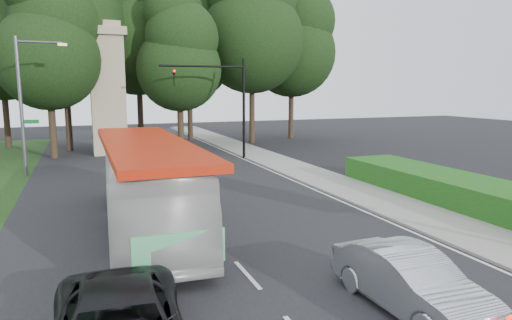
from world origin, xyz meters
name	(u,v)px	position (x,y,z in m)	size (l,w,h in m)	color
road_surface	(185,206)	(0.00, 12.00, 0.01)	(14.00, 80.00, 0.02)	black
sidewalk_right	(352,190)	(8.50, 12.00, 0.06)	(3.00, 80.00, 0.12)	gray
hedge	(459,191)	(11.50, 8.00, 0.60)	(3.00, 14.00, 1.20)	#185316
traffic_signal_mast	(226,94)	(5.68, 24.00, 4.67)	(6.10, 0.35, 7.20)	black
streetlight_signs	(25,100)	(-6.99, 22.01, 4.44)	(2.75, 0.98, 8.00)	#59595E
monument	(107,88)	(-2.00, 30.00, 5.10)	(3.00, 3.00, 10.05)	tan
tree_center_right	(137,20)	(1.00, 35.00, 11.02)	(9.24, 9.24, 18.15)	#2D2116
tree_east_near	(188,40)	(6.00, 37.00, 9.68)	(8.12, 8.12, 15.95)	#2D2116
tree_east_mid	(252,19)	(11.00, 33.00, 11.35)	(9.52, 9.52, 18.70)	#2D2116
tree_far_east	(292,35)	(16.00, 35.00, 10.35)	(8.68, 8.68, 17.05)	#2D2116
tree_monument_left	(46,37)	(-6.00, 29.00, 8.68)	(7.28, 7.28, 14.30)	#2D2116
tree_monument_right	(179,51)	(3.50, 29.50, 8.01)	(6.72, 6.72, 13.20)	#2D2116
transit_bus	(147,186)	(-1.95, 9.26, 1.63)	(2.74, 11.71, 3.26)	beige
sedan_silver	(410,281)	(2.84, 0.78, 0.72)	(1.52, 4.37, 1.44)	#B7BABF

